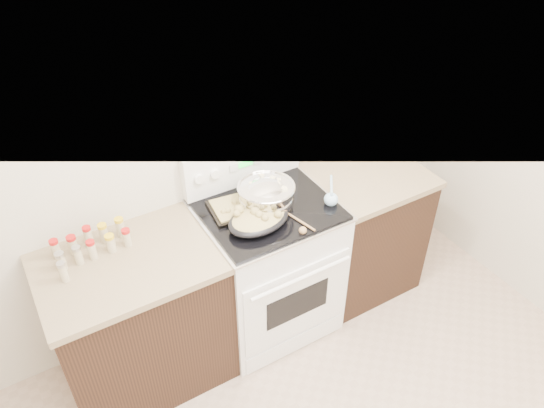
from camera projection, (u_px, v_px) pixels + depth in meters
room_shell at (417, 302)px, 1.46m from camera, size 4.10×3.60×2.75m
counter_left at (140, 320)px, 2.99m from camera, size 0.93×0.67×0.92m
counter_right at (359, 229)px, 3.62m from camera, size 0.73×0.67×0.92m
kitchen_range at (268, 264)px, 3.31m from camera, size 0.78×0.73×1.22m
mixing_bowl at (266, 196)px, 2.99m from camera, size 0.39×0.39×0.19m
roasting_pan at (258, 218)px, 2.87m from camera, size 0.40×0.30×0.11m
baking_sheet at (242, 206)px, 3.01m from camera, size 0.38×0.29×0.06m
wooden_spoon at (300, 226)px, 2.88m from camera, size 0.09×0.27×0.04m
blue_ladle at (331, 198)px, 3.04m from camera, size 0.19×0.24×0.10m
spice_jars at (89, 245)px, 2.72m from camera, size 0.39×0.23×0.13m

